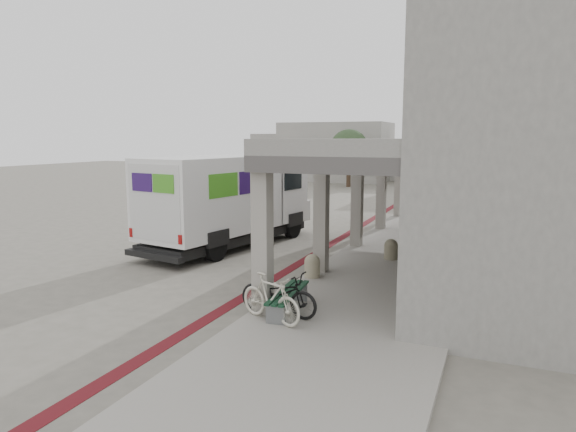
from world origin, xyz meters
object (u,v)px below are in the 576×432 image
at_px(fedex_truck, 229,199).
at_px(bicycle_black, 278,293).
at_px(bench, 288,297).
at_px(utility_cabinet, 418,267).
at_px(bicycle_cream, 271,298).

height_order(fedex_truck, bicycle_black, fedex_truck).
height_order(bench, utility_cabinet, utility_cabinet).
height_order(utility_cabinet, bicycle_black, utility_cabinet).
bearing_deg(fedex_truck, utility_cabinet, -12.51).
height_order(utility_cabinet, bicycle_cream, utility_cabinet).
relative_size(fedex_truck, bench, 4.03).
relative_size(fedex_truck, bicycle_cream, 4.77).
relative_size(bicycle_black, bicycle_cream, 1.10).
xyz_separation_m(bench, bicycle_cream, (-0.10, -0.73, 0.18)).
distance_m(fedex_truck, utility_cabinet, 8.10).
relative_size(utility_cabinet, bicycle_black, 0.55).
relative_size(bench, bicycle_cream, 1.18).
bearing_deg(fedex_truck, bicycle_cream, -45.06).
height_order(bicycle_black, bicycle_cream, bicycle_cream).
relative_size(fedex_truck, utility_cabinet, 7.90).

